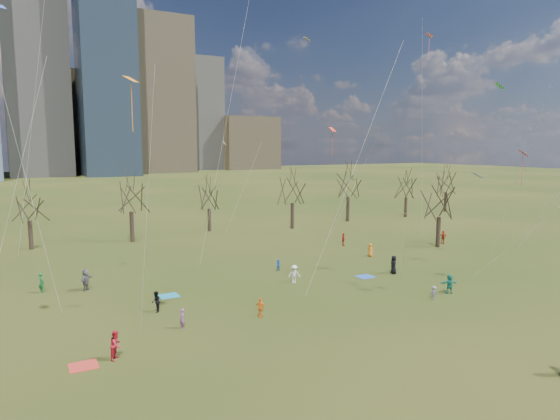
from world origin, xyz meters
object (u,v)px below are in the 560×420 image
blanket_navy (365,277)px  person_4 (261,308)px  blanket_teal (169,296)px  blanket_crimson (83,366)px  person_2 (116,345)px

blanket_navy → person_4: (-14.11, -5.45, 0.73)m
blanket_teal → blanket_crimson: 13.74m
blanket_teal → person_4: (4.45, -8.55, 0.73)m
person_4 → blanket_teal: bearing=-9.8°
blanket_teal → person_2: (-6.38, -10.93, 0.88)m
blanket_crimson → person_2: (1.88, 0.06, 0.88)m
blanket_teal → person_2: 12.68m
blanket_teal → person_4: size_ratio=1.07×
blanket_teal → blanket_navy: bearing=-9.5°
blanket_navy → blanket_crimson: (-26.82, -7.89, 0.00)m
blanket_navy → blanket_crimson: 27.95m
blanket_crimson → person_4: bearing=10.9°
blanket_navy → person_2: person_2 is taller
blanket_teal → blanket_navy: (18.56, -3.10, 0.00)m
blanket_crimson → person_2: 2.08m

